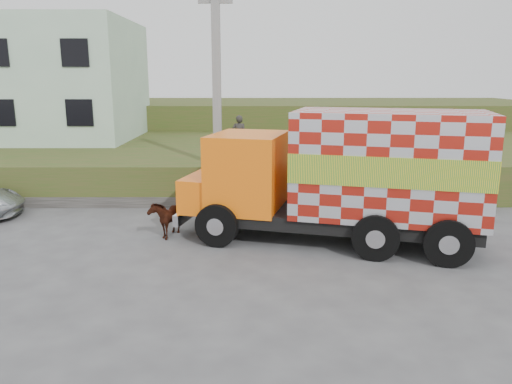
{
  "coord_description": "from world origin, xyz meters",
  "views": [
    {
      "loc": [
        0.35,
        -13.62,
        4.66
      ],
      "look_at": [
        0.39,
        0.93,
        1.3
      ],
      "focal_mm": 35.0,
      "sensor_mm": 36.0,
      "label": 1
    }
  ],
  "objects_px": {
    "cargo_truck": "(346,176)",
    "pedestrian": "(239,136)",
    "utility_pole": "(217,94)",
    "cow": "(167,217)"
  },
  "relations": [
    {
      "from": "utility_pole",
      "to": "cow",
      "type": "height_order",
      "value": "utility_pole"
    },
    {
      "from": "cow",
      "to": "utility_pole",
      "type": "bearing_deg",
      "value": 86.51
    },
    {
      "from": "cargo_truck",
      "to": "cow",
      "type": "height_order",
      "value": "cargo_truck"
    },
    {
      "from": "utility_pole",
      "to": "pedestrian",
      "type": "xyz_separation_m",
      "value": [
        0.72,
        2.08,
        -1.75
      ]
    },
    {
      "from": "cargo_truck",
      "to": "pedestrian",
      "type": "relative_size",
      "value": 5.34
    },
    {
      "from": "utility_pole",
      "to": "pedestrian",
      "type": "relative_size",
      "value": 4.82
    },
    {
      "from": "cow",
      "to": "pedestrian",
      "type": "bearing_deg",
      "value": 86.3
    },
    {
      "from": "cargo_truck",
      "to": "pedestrian",
      "type": "height_order",
      "value": "cargo_truck"
    },
    {
      "from": "cargo_truck",
      "to": "cow",
      "type": "relative_size",
      "value": 6.57
    },
    {
      "from": "utility_pole",
      "to": "pedestrian",
      "type": "distance_m",
      "value": 2.81
    }
  ]
}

